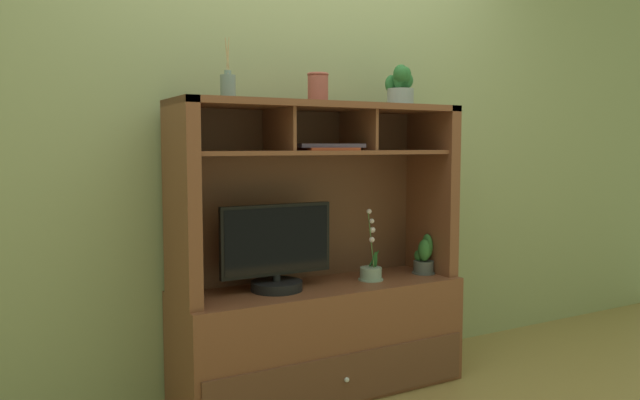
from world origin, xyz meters
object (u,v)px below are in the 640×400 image
media_console (319,304)px  potted_fern (424,257)px  magazine_stack_left (327,147)px  ceramic_vase (318,88)px  diffuser_bottle (228,86)px  potted_orchid (371,270)px  tv_monitor (277,253)px  potted_succulent (400,87)px

media_console → potted_fern: (0.60, -0.05, 0.19)m
magazine_stack_left → ceramic_vase: bearing=94.7°
potted_fern → diffuser_bottle: size_ratio=0.78×
media_console → potted_orchid: bearing=-10.2°
tv_monitor → diffuser_bottle: diffuser_bottle is taller
media_console → potted_fern: bearing=-5.1°
potted_fern → tv_monitor: bearing=177.5°
media_console → potted_succulent: potted_succulent is taller
tv_monitor → potted_fern: bearing=-2.5°
media_console → magazine_stack_left: media_console is taller
media_console → magazine_stack_left: size_ratio=4.18×
media_console → potted_orchid: 0.31m
potted_orchid → potted_fern: bearing=-0.9°
tv_monitor → magazine_stack_left: 0.55m
potted_succulent → potted_fern: bearing=-13.1°
potted_orchid → potted_fern: 0.34m
ceramic_vase → tv_monitor: bearing=-172.7°
potted_orchid → potted_succulent: 0.94m
media_console → potted_succulent: size_ratio=6.91×
media_console → potted_fern: size_ratio=6.81×
magazine_stack_left → potted_orchid: bearing=2.9°
potted_fern → potted_orchid: bearing=179.1°
media_console → ceramic_vase: 1.05m
potted_fern → potted_succulent: 0.90m
potted_orchid → diffuser_bottle: (-0.73, 0.04, 0.88)m
tv_monitor → potted_succulent: potted_succulent is taller
potted_fern → diffuser_bottle: bearing=177.5°
potted_fern → diffuser_bottle: diffuser_bottle is taller
ceramic_vase → potted_fern: bearing=-6.3°
media_console → tv_monitor: (-0.24, -0.02, 0.28)m
ceramic_vase → magazine_stack_left: bearing=-85.3°
potted_orchid → magazine_stack_left: size_ratio=1.06×
diffuser_bottle → ceramic_vase: size_ratio=1.85×
potted_fern → magazine_stack_left: (-0.60, -0.01, 0.58)m
tv_monitor → potted_orchid: tv_monitor is taller
media_console → ceramic_vase: ceramic_vase is taller
diffuser_bottle → ceramic_vase: (0.46, 0.02, 0.02)m
diffuser_bottle → media_console: bearing=0.9°
diffuser_bottle → potted_succulent: bearing=-0.8°
media_console → magazine_stack_left: (0.01, -0.06, 0.77)m
diffuser_bottle → potted_succulent: size_ratio=1.30×
diffuser_bottle → ceramic_vase: diffuser_bottle is taller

